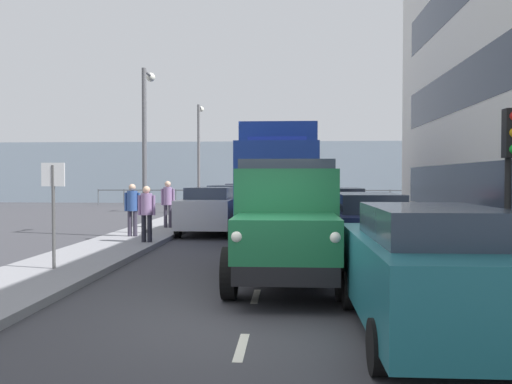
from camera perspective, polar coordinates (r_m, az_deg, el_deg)
ground_plane at (r=20.29m, az=1.92°, el=-4.34°), size 80.00×80.00×0.00m
sidewalk_left at (r=20.65m, az=14.53°, el=-4.08°), size 2.33×40.77×0.15m
sidewalk_right at (r=20.90m, az=-10.54°, el=-3.99°), size 2.33×40.77×0.15m
road_centreline_markings at (r=19.50m, az=1.85°, el=-4.57°), size 0.12×36.30×0.01m
sea_horizon at (r=43.56m, az=2.82°, el=2.11°), size 80.00×0.80×5.00m
seawall_railing at (r=39.98m, az=2.74°, el=-0.11°), size 28.08×0.08×1.20m
truck_vintage_green at (r=10.39m, az=3.27°, el=-3.46°), size 2.17×5.64×2.43m
lorry_cargo_blue at (r=18.82m, az=2.47°, el=1.52°), size 2.58×8.20×3.87m
car_teal_kerbside_near at (r=7.35m, az=17.85°, el=-7.84°), size 1.90×4.52×1.72m
car_navy_kerbside_1 at (r=12.82m, az=11.65°, el=-3.81°), size 1.76×4.46×1.72m
car_black_kerbside_2 at (r=19.19m, az=8.95°, el=-2.02°), size 1.77×4.38×1.72m
car_silver_oppositeside_0 at (r=19.79m, az=-5.05°, el=-1.90°), size 1.95×4.03×1.72m
car_white_oppositeside_1 at (r=25.04m, az=-3.23°, el=-1.16°), size 1.90×4.46×1.72m
car_maroon_oppositeside_2 at (r=31.93m, az=-1.75°, el=-0.57°), size 1.92×4.47×1.72m
pedestrian_near_railing at (r=16.33m, az=-11.58°, el=-1.80°), size 0.53×0.34×1.68m
pedestrian_by_lamp at (r=18.06m, az=-13.05°, el=-1.40°), size 0.53×0.34×1.72m
pedestrian_strolling at (r=20.93m, az=-9.38°, el=-0.85°), size 0.53×0.34×1.80m
traffic_light_near at (r=10.93m, az=25.49°, el=3.43°), size 0.28×0.41×3.20m
lamp_post_promenade at (r=19.25m, az=-11.67°, el=6.09°), size 0.32×1.14×5.74m
lamp_post_far at (r=31.46m, az=-6.08°, el=4.76°), size 0.32×1.14×6.17m
street_sign at (r=12.11m, az=-20.79°, el=-0.46°), size 0.50×0.07×2.25m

